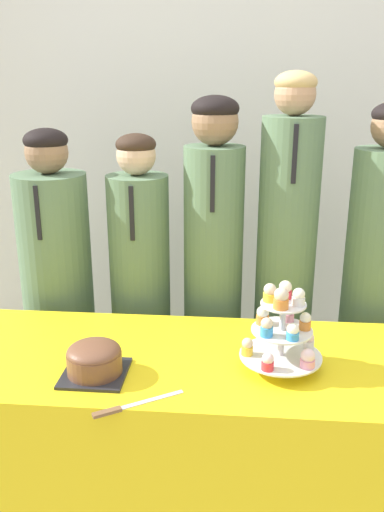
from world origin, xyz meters
TOP-DOWN VIEW (x-y plane):
  - wall_back at (0.00, 1.73)m, footprint 9.00×0.06m
  - table at (0.00, 0.32)m, footprint 1.71×0.65m
  - round_cake at (-0.33, 0.18)m, footprint 0.20×0.20m
  - cake_knife at (-0.20, 0.01)m, footprint 0.25×0.16m
  - cupcake_stand at (0.26, 0.28)m, footprint 0.27×0.27m
  - student_0 at (-0.68, 0.87)m, footprint 0.31×0.32m
  - student_1 at (-0.31, 0.87)m, footprint 0.26×0.27m
  - student_2 at (0.01, 0.87)m, footprint 0.25×0.25m
  - student_3 at (0.31, 0.87)m, footprint 0.25×0.25m
  - student_4 at (0.69, 0.87)m, footprint 0.27×0.28m

SIDE VIEW (x-z plane):
  - table at x=0.00m, z-range 0.00..0.71m
  - student_0 at x=-0.68m, z-range -0.04..1.37m
  - student_1 at x=-0.31m, z-range -0.03..1.36m
  - cake_knife at x=-0.20m, z-range 0.70..0.71m
  - student_4 at x=0.69m, z-range -0.03..1.49m
  - student_2 at x=0.01m, z-range -0.01..1.53m
  - round_cake at x=-0.33m, z-range 0.71..0.82m
  - student_3 at x=0.31m, z-range -0.03..1.61m
  - cupcake_stand at x=0.26m, z-range 0.70..1.00m
  - wall_back at x=0.00m, z-range 0.00..2.70m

